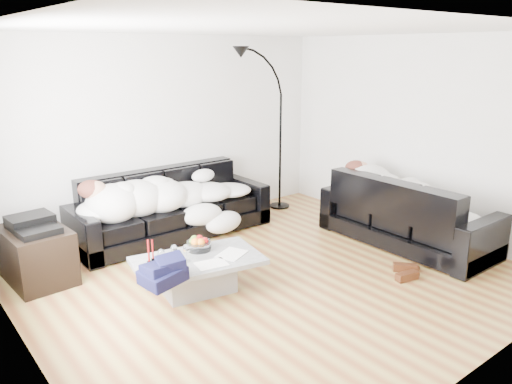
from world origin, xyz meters
TOP-DOWN VIEW (x-y plane):
  - ground at (0.00, 0.00)m, footprint 5.00×5.00m
  - wall_back at (0.00, 2.25)m, footprint 5.00×0.02m
  - wall_left at (-2.50, 0.00)m, footprint 0.02×4.50m
  - wall_right at (2.50, 0.00)m, footprint 0.02×4.50m
  - ceiling at (0.00, 0.00)m, footprint 5.00×5.00m
  - sofa_back at (-0.23, 1.80)m, footprint 2.64×0.91m
  - sofa_right at (1.97, -0.31)m, footprint 0.94×2.18m
  - sleeper_back at (-0.23, 1.75)m, footprint 2.23×0.77m
  - sleeper_right at (1.97, -0.31)m, footprint 0.79×1.87m
  - teal_cushion at (1.91, 0.36)m, footprint 0.42×0.38m
  - coffee_table at (-0.83, 0.20)m, footprint 1.38×0.96m
  - fruit_bowl at (-0.70, 0.38)m, footprint 0.31×0.31m
  - wine_glass_a at (-1.03, 0.32)m, footprint 0.07×0.07m
  - wine_glass_b at (-1.20, 0.26)m, footprint 0.08×0.08m
  - wine_glass_c at (-0.96, 0.21)m, footprint 0.08×0.08m
  - candle_left at (-1.27, 0.39)m, footprint 0.06×0.06m
  - candle_right at (-1.21, 0.43)m, footprint 0.05×0.05m
  - newspaper_a at (-0.50, 0.07)m, footprint 0.38×0.35m
  - newspaper_b at (-0.80, -0.01)m, footprint 0.34×0.27m
  - navy_jacket at (-1.33, -0.08)m, footprint 0.44×0.38m
  - shoes at (1.16, -0.90)m, footprint 0.53×0.47m
  - av_cabinet at (-2.04, 1.50)m, footprint 0.64×0.88m
  - stereo at (-2.04, 1.50)m, footprint 0.47×0.38m
  - floor_lamp at (1.71, 1.86)m, footprint 0.84×0.61m

SIDE VIEW (x-z plane):
  - ground at x=0.00m, z-range 0.00..0.00m
  - shoes at x=1.16m, z-range 0.00..0.10m
  - coffee_table at x=-0.83m, z-range 0.00..0.37m
  - av_cabinet at x=-2.04m, z-range 0.00..0.58m
  - newspaper_a at x=-0.50m, z-range 0.37..0.38m
  - newspaper_b at x=-0.80m, z-range 0.37..0.38m
  - sofa_back at x=-0.23m, z-range 0.00..0.86m
  - sofa_right at x=1.97m, z-range 0.00..0.88m
  - fruit_bowl at x=-0.70m, z-range 0.37..0.53m
  - wine_glass_a at x=-1.03m, z-range 0.37..0.53m
  - wine_glass_b at x=-1.20m, z-range 0.37..0.54m
  - wine_glass_c at x=-0.96m, z-range 0.37..0.55m
  - candle_right at x=-1.21m, z-range 0.37..0.58m
  - candle_left at x=-1.27m, z-range 0.37..0.62m
  - navy_jacket at x=-1.33m, z-range 0.45..0.65m
  - sleeper_back at x=-0.23m, z-range 0.42..0.87m
  - sleeper_right at x=1.97m, z-range 0.42..0.88m
  - stereo at x=-2.04m, z-range 0.58..0.71m
  - teal_cushion at x=1.91m, z-range 0.62..0.82m
  - floor_lamp at x=1.71m, z-range 0.00..2.16m
  - wall_back at x=0.00m, z-range 0.00..2.60m
  - wall_left at x=-2.50m, z-range 0.00..2.60m
  - wall_right at x=2.50m, z-range 0.00..2.60m
  - ceiling at x=0.00m, z-range 2.60..2.60m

